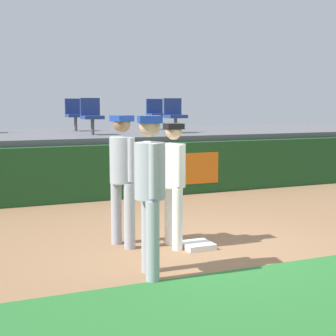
{
  "coord_description": "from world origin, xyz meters",
  "views": [
    {
      "loc": [
        -3.29,
        -6.26,
        1.98
      ],
      "look_at": [
        -0.07,
        1.09,
        1.0
      ],
      "focal_mm": 56.79,
      "sensor_mm": 36.0,
      "label": 1
    }
  ],
  "objects_px": {
    "player_runner_visitor": "(150,185)",
    "seat_back_center": "(75,113)",
    "player_coach_visitor": "(122,171)",
    "seat_back_right": "(156,112)",
    "first_base": "(197,245)",
    "seat_front_center": "(92,114)",
    "player_fielder_home": "(174,176)",
    "seat_front_right": "(174,113)"
  },
  "relations": [
    {
      "from": "player_coach_visitor",
      "to": "first_base",
      "type": "bearing_deg",
      "value": 44.58
    },
    {
      "from": "player_coach_visitor",
      "to": "player_fielder_home",
      "type": "bearing_deg",
      "value": 48.44
    },
    {
      "from": "seat_back_right",
      "to": "seat_back_center",
      "type": "distance_m",
      "value": 2.28
    },
    {
      "from": "seat_back_right",
      "to": "seat_back_center",
      "type": "relative_size",
      "value": 1.0
    },
    {
      "from": "player_runner_visitor",
      "to": "seat_front_center",
      "type": "bearing_deg",
      "value": -177.43
    },
    {
      "from": "seat_front_right",
      "to": "seat_back_center",
      "type": "xyz_separation_m",
      "value": [
        -2.03,
        1.8,
        -0.0
      ]
    },
    {
      "from": "player_runner_visitor",
      "to": "seat_front_right",
      "type": "xyz_separation_m",
      "value": [
        3.17,
        6.35,
        0.66
      ]
    },
    {
      "from": "player_fielder_home",
      "to": "player_runner_visitor",
      "type": "height_order",
      "value": "player_runner_visitor"
    },
    {
      "from": "seat_front_right",
      "to": "seat_front_center",
      "type": "relative_size",
      "value": 1.0
    },
    {
      "from": "player_fielder_home",
      "to": "seat_front_right",
      "type": "relative_size",
      "value": 2.04
    },
    {
      "from": "seat_front_right",
      "to": "seat_back_center",
      "type": "distance_m",
      "value": 2.71
    },
    {
      "from": "player_fielder_home",
      "to": "seat_back_right",
      "type": "xyz_separation_m",
      "value": [
        2.66,
        7.1,
        0.75
      ]
    },
    {
      "from": "first_base",
      "to": "seat_front_right",
      "type": "distance_m",
      "value": 6.14
    },
    {
      "from": "player_fielder_home",
      "to": "player_coach_visitor",
      "type": "xyz_separation_m",
      "value": [
        -0.63,
        0.31,
        0.07
      ]
    },
    {
      "from": "player_fielder_home",
      "to": "seat_front_center",
      "type": "height_order",
      "value": "seat_front_center"
    },
    {
      "from": "seat_back_center",
      "to": "player_coach_visitor",
      "type": "bearing_deg",
      "value": -98.47
    },
    {
      "from": "player_coach_visitor",
      "to": "seat_front_right",
      "type": "distance_m",
      "value": 5.88
    },
    {
      "from": "seat_front_right",
      "to": "seat_back_center",
      "type": "bearing_deg",
      "value": 138.39
    },
    {
      "from": "player_fielder_home",
      "to": "player_runner_visitor",
      "type": "distance_m",
      "value": 1.3
    },
    {
      "from": "player_runner_visitor",
      "to": "seat_front_center",
      "type": "relative_size",
      "value": 2.2
    },
    {
      "from": "player_fielder_home",
      "to": "seat_front_center",
      "type": "distance_m",
      "value": 5.36
    },
    {
      "from": "seat_front_right",
      "to": "player_fielder_home",
      "type": "bearing_deg",
      "value": -114.41
    },
    {
      "from": "player_runner_visitor",
      "to": "seat_front_right",
      "type": "distance_m",
      "value": 7.13
    },
    {
      "from": "first_base",
      "to": "player_coach_visitor",
      "type": "bearing_deg",
      "value": 150.04
    },
    {
      "from": "first_base",
      "to": "player_coach_visitor",
      "type": "xyz_separation_m",
      "value": [
        -0.9,
        0.52,
        1.01
      ]
    },
    {
      "from": "seat_front_center",
      "to": "player_runner_visitor",
      "type": "bearing_deg",
      "value": -99.77
    },
    {
      "from": "first_base",
      "to": "player_runner_visitor",
      "type": "height_order",
      "value": "player_runner_visitor"
    },
    {
      "from": "first_base",
      "to": "player_fielder_home",
      "type": "bearing_deg",
      "value": 141.84
    },
    {
      "from": "seat_back_center",
      "to": "seat_front_center",
      "type": "bearing_deg",
      "value": -91.66
    },
    {
      "from": "first_base",
      "to": "player_coach_visitor",
      "type": "distance_m",
      "value": 1.45
    },
    {
      "from": "player_fielder_home",
      "to": "seat_front_center",
      "type": "xyz_separation_m",
      "value": [
        0.32,
        5.3,
        0.75
      ]
    },
    {
      "from": "seat_front_right",
      "to": "seat_front_center",
      "type": "height_order",
      "value": "same"
    },
    {
      "from": "player_runner_visitor",
      "to": "seat_back_right",
      "type": "relative_size",
      "value": 2.2
    },
    {
      "from": "player_coach_visitor",
      "to": "seat_front_center",
      "type": "relative_size",
      "value": 2.16
    },
    {
      "from": "player_coach_visitor",
      "to": "seat_back_center",
      "type": "height_order",
      "value": "seat_back_center"
    },
    {
      "from": "player_coach_visitor",
      "to": "seat_back_right",
      "type": "xyz_separation_m",
      "value": [
        3.29,
        6.79,
        0.68
      ]
    },
    {
      "from": "seat_front_right",
      "to": "seat_front_center",
      "type": "xyz_separation_m",
      "value": [
        -2.08,
        -0.0,
        -0.0
      ]
    },
    {
      "from": "player_coach_visitor",
      "to": "seat_back_center",
      "type": "distance_m",
      "value": 6.89
    },
    {
      "from": "seat_back_right",
      "to": "seat_front_center",
      "type": "height_order",
      "value": "same"
    },
    {
      "from": "player_runner_visitor",
      "to": "seat_back_center",
      "type": "distance_m",
      "value": 8.25
    },
    {
      "from": "first_base",
      "to": "player_fielder_home",
      "type": "xyz_separation_m",
      "value": [
        -0.26,
        0.21,
        0.95
      ]
    },
    {
      "from": "seat_front_center",
      "to": "player_coach_visitor",
      "type": "bearing_deg",
      "value": -100.88
    }
  ]
}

